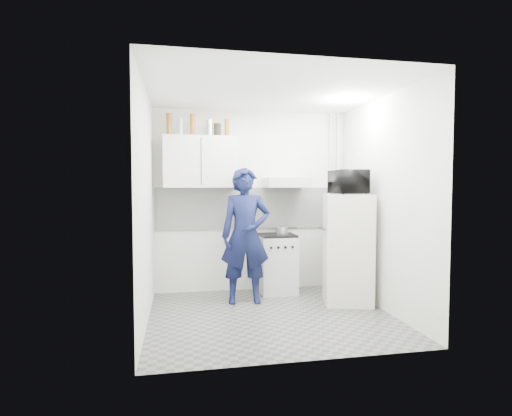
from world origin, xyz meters
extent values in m
plane|color=#606060|center=(0.00, 0.00, 0.00)|extent=(2.80, 2.80, 0.00)
plane|color=white|center=(0.00, 0.00, 2.60)|extent=(2.80, 2.80, 0.00)
plane|color=white|center=(0.00, 1.25, 1.30)|extent=(2.80, 0.00, 2.80)
plane|color=white|center=(-1.40, 0.00, 1.30)|extent=(0.00, 2.60, 2.60)
plane|color=white|center=(1.40, 0.00, 1.30)|extent=(0.00, 2.60, 2.60)
imported|color=#0F1538|center=(-0.20, 0.60, 0.88)|extent=(0.66, 0.46, 1.76)
cube|color=silver|center=(0.32, 1.00, 0.40)|extent=(0.50, 0.50, 0.81)
cube|color=white|center=(1.10, 0.35, 0.71)|extent=(0.72, 0.72, 1.42)
cube|color=black|center=(0.32, 1.00, 0.82)|extent=(0.48, 0.48, 0.03)
cylinder|color=silver|center=(0.41, 1.05, 0.89)|extent=(0.18, 0.18, 0.10)
imported|color=black|center=(1.10, 0.35, 1.57)|extent=(0.57, 0.40, 0.31)
cylinder|color=brown|center=(-1.17, 1.07, 2.35)|extent=(0.07, 0.07, 0.30)
cylinder|color=#B2B7BC|center=(-1.02, 1.07, 2.32)|extent=(0.06, 0.06, 0.24)
cylinder|color=brown|center=(-0.85, 1.07, 2.35)|extent=(0.07, 0.07, 0.30)
cylinder|color=silver|center=(-0.62, 1.07, 2.31)|extent=(0.09, 0.09, 0.23)
cylinder|color=black|center=(-0.52, 1.07, 2.29)|extent=(0.10, 0.10, 0.18)
cylinder|color=brown|center=(-0.38, 1.07, 2.33)|extent=(0.06, 0.06, 0.25)
cube|color=white|center=(-0.75, 1.07, 1.85)|extent=(1.00, 0.35, 0.70)
cube|color=silver|center=(0.45, 1.00, 1.57)|extent=(0.60, 0.50, 0.14)
cube|color=white|center=(0.00, 1.24, 1.20)|extent=(2.74, 0.03, 0.60)
cylinder|color=silver|center=(1.30, 1.17, 1.30)|extent=(0.05, 0.05, 2.60)
cylinder|color=silver|center=(1.18, 1.17, 1.30)|extent=(0.04, 0.04, 2.60)
cylinder|color=white|center=(1.00, 0.20, 2.57)|extent=(0.10, 0.10, 0.02)
camera|label=1|loc=(-1.04, -4.48, 1.51)|focal=28.00mm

